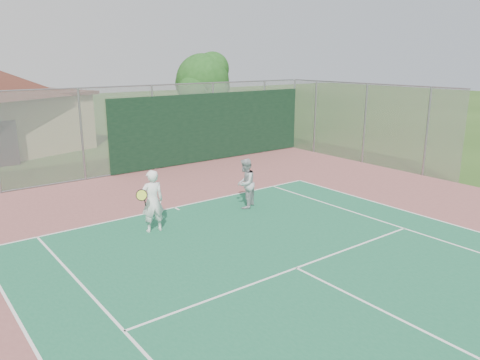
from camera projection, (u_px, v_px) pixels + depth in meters
name	position (u px, v px, depth m)	size (l,w,h in m)	color
back_fence	(156.00, 130.00, 19.43)	(20.08, 0.11, 3.53)	gray
side_fence_right	(365.00, 124.00, 20.60)	(0.08, 9.00, 3.50)	gray
tree	(204.00, 82.00, 26.17)	(3.52, 3.33, 4.91)	#352013
player_white_front	(152.00, 202.00, 12.49)	(0.98, 0.74, 1.71)	white
player_grey_back	(245.00, 184.00, 14.52)	(0.96, 0.90, 1.56)	#ABADB0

